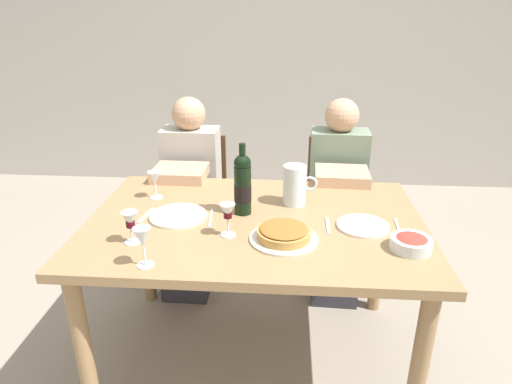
{
  "coord_description": "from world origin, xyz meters",
  "views": [
    {
      "loc": [
        0.13,
        -1.78,
        1.64
      ],
      "look_at": [
        -0.0,
        0.08,
        0.86
      ],
      "focal_mm": 30.99,
      "sensor_mm": 36.0,
      "label": 1
    }
  ],
  "objects_px": {
    "wine_glass_spare": "(143,239)",
    "chair_left": "(198,194)",
    "dinner_plate_left_setting": "(178,216)",
    "diner_left": "(189,191)",
    "dinner_plate_right_setting": "(363,226)",
    "wine_glass_left_diner": "(130,221)",
    "wine_glass_right_diner": "(155,179)",
    "wine_bottle": "(243,184)",
    "baked_tart": "(284,234)",
    "diner_right": "(338,194)",
    "chair_right": "(334,196)",
    "wine_glass_centre": "(228,213)",
    "water_pitcher": "(295,187)",
    "salad_bowl": "(411,243)",
    "dining_table": "(255,237)"
  },
  "relations": [
    {
      "from": "chair_left",
      "to": "dinner_plate_left_setting",
      "type": "bearing_deg",
      "value": 97.01
    },
    {
      "from": "dinner_plate_left_setting",
      "to": "diner_right",
      "type": "bearing_deg",
      "value": 40.51
    },
    {
      "from": "baked_tart",
      "to": "wine_glass_spare",
      "type": "bearing_deg",
      "value": -155.26
    },
    {
      "from": "water_pitcher",
      "to": "wine_glass_centre",
      "type": "xyz_separation_m",
      "value": [
        -0.28,
        -0.34,
        0.02
      ]
    },
    {
      "from": "diner_right",
      "to": "water_pitcher",
      "type": "bearing_deg",
      "value": 63.53
    },
    {
      "from": "wine_glass_left_diner",
      "to": "wine_glass_right_diner",
      "type": "distance_m",
      "value": 0.46
    },
    {
      "from": "wine_bottle",
      "to": "water_pitcher",
      "type": "xyz_separation_m",
      "value": [
        0.24,
        0.12,
        -0.06
      ]
    },
    {
      "from": "wine_glass_right_diner",
      "to": "chair_right",
      "type": "height_order",
      "value": "wine_glass_right_diner"
    },
    {
      "from": "water_pitcher",
      "to": "wine_glass_left_diner",
      "type": "xyz_separation_m",
      "value": [
        -0.66,
        -0.43,
        0.01
      ]
    },
    {
      "from": "baked_tart",
      "to": "dinner_plate_left_setting",
      "type": "bearing_deg",
      "value": 159.96
    },
    {
      "from": "wine_bottle",
      "to": "diner_right",
      "type": "xyz_separation_m",
      "value": [
        0.51,
        0.61,
        -0.29
      ]
    },
    {
      "from": "baked_tart",
      "to": "diner_right",
      "type": "xyz_separation_m",
      "value": [
        0.31,
        0.86,
        -0.17
      ]
    },
    {
      "from": "baked_tart",
      "to": "wine_glass_right_diner",
      "type": "distance_m",
      "value": 0.76
    },
    {
      "from": "wine_bottle",
      "to": "wine_glass_spare",
      "type": "distance_m",
      "value": 0.57
    },
    {
      "from": "wine_glass_left_diner",
      "to": "wine_glass_spare",
      "type": "bearing_deg",
      "value": -57.83
    },
    {
      "from": "wine_glass_left_diner",
      "to": "chair_left",
      "type": "xyz_separation_m",
      "value": [
        0.03,
        1.14,
        -0.36
      ]
    },
    {
      "from": "dining_table",
      "to": "dinner_plate_left_setting",
      "type": "xyz_separation_m",
      "value": [
        -0.35,
        -0.0,
        0.1
      ]
    },
    {
      "from": "wine_glass_centre",
      "to": "dinner_plate_left_setting",
      "type": "xyz_separation_m",
      "value": [
        -0.25,
        0.15,
        -0.1
      ]
    },
    {
      "from": "wine_glass_spare",
      "to": "chair_right",
      "type": "xyz_separation_m",
      "value": [
        0.83,
        1.32,
        -0.37
      ]
    },
    {
      "from": "wine_glass_centre",
      "to": "wine_glass_spare",
      "type": "xyz_separation_m",
      "value": [
        -0.27,
        -0.26,
        0.01
      ]
    },
    {
      "from": "water_pitcher",
      "to": "dinner_plate_left_setting",
      "type": "distance_m",
      "value": 0.57
    },
    {
      "from": "wine_glass_spare",
      "to": "diner_right",
      "type": "height_order",
      "value": "diner_right"
    },
    {
      "from": "chair_left",
      "to": "wine_bottle",
      "type": "bearing_deg",
      "value": 115.9
    },
    {
      "from": "dinner_plate_right_setting",
      "to": "diner_left",
      "type": "distance_m",
      "value": 1.17
    },
    {
      "from": "salad_bowl",
      "to": "diner_right",
      "type": "distance_m",
      "value": 0.93
    },
    {
      "from": "baked_tart",
      "to": "dining_table",
      "type": "bearing_deg",
      "value": 126.16
    },
    {
      "from": "chair_right",
      "to": "salad_bowl",
      "type": "bearing_deg",
      "value": 101.11
    },
    {
      "from": "diner_left",
      "to": "dining_table",
      "type": "bearing_deg",
      "value": 125.26
    },
    {
      "from": "wine_glass_centre",
      "to": "dinner_plate_left_setting",
      "type": "distance_m",
      "value": 0.31
    },
    {
      "from": "wine_glass_centre",
      "to": "chair_right",
      "type": "bearing_deg",
      "value": 62.67
    },
    {
      "from": "wine_glass_left_diner",
      "to": "salad_bowl",
      "type": "bearing_deg",
      "value": 1.24
    },
    {
      "from": "salad_bowl",
      "to": "diner_right",
      "type": "bearing_deg",
      "value": 101.58
    },
    {
      "from": "baked_tart",
      "to": "chair_right",
      "type": "xyz_separation_m",
      "value": [
        0.32,
        1.09,
        -0.29
      ]
    },
    {
      "from": "salad_bowl",
      "to": "wine_glass_spare",
      "type": "distance_m",
      "value": 1.02
    },
    {
      "from": "wine_glass_left_diner",
      "to": "chair_right",
      "type": "bearing_deg",
      "value": 51.21
    },
    {
      "from": "wine_glass_centre",
      "to": "wine_glass_spare",
      "type": "bearing_deg",
      "value": -137.02
    },
    {
      "from": "water_pitcher",
      "to": "diner_left",
      "type": "height_order",
      "value": "diner_left"
    },
    {
      "from": "dinner_plate_left_setting",
      "to": "chair_left",
      "type": "xyz_separation_m",
      "value": [
        -0.1,
        0.9,
        -0.27
      ]
    },
    {
      "from": "wine_glass_spare",
      "to": "chair_right",
      "type": "distance_m",
      "value": 1.61
    },
    {
      "from": "water_pitcher",
      "to": "chair_right",
      "type": "xyz_separation_m",
      "value": [
        0.28,
        0.73,
        -0.35
      ]
    },
    {
      "from": "wine_glass_right_diner",
      "to": "dinner_plate_left_setting",
      "type": "distance_m",
      "value": 0.28
    },
    {
      "from": "wine_bottle",
      "to": "salad_bowl",
      "type": "bearing_deg",
      "value": -22.66
    },
    {
      "from": "wine_glass_spare",
      "to": "diner_right",
      "type": "bearing_deg",
      "value": 53.04
    },
    {
      "from": "salad_bowl",
      "to": "chair_left",
      "type": "height_order",
      "value": "chair_left"
    },
    {
      "from": "dinner_plate_left_setting",
      "to": "diner_left",
      "type": "height_order",
      "value": "diner_left"
    },
    {
      "from": "wine_glass_spare",
      "to": "chair_left",
      "type": "relative_size",
      "value": 0.18
    },
    {
      "from": "wine_glass_spare",
      "to": "wine_bottle",
      "type": "bearing_deg",
      "value": 56.72
    },
    {
      "from": "dinner_plate_left_setting",
      "to": "dinner_plate_right_setting",
      "type": "relative_size",
      "value": 1.15
    },
    {
      "from": "wine_bottle",
      "to": "chair_right",
      "type": "distance_m",
      "value": 1.07
    },
    {
      "from": "wine_glass_left_diner",
      "to": "diner_left",
      "type": "relative_size",
      "value": 0.12
    }
  ]
}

